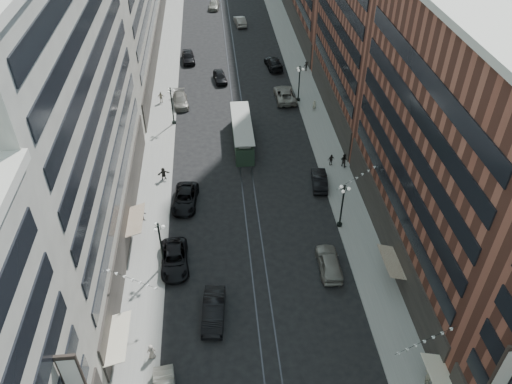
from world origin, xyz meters
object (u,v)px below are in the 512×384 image
object	(u,v)px
lamppost_sw_mid	(172,105)
lamppost_sw_far	(161,243)
car_13	(220,77)
pedestrian_7	(344,160)
car_7	(185,199)
pedestrian_6	(161,97)
car_14	(240,21)
car_5	(214,311)
lamppost_se_far	(342,204)
car_8	(180,100)
pedestrian_9	(306,66)
pedestrian_2	(142,215)
pedestrian_8	(314,105)
car_11	(285,94)
car_9	(188,57)
car_extra_0	(214,5)
pedestrian_extra_0	(331,160)
streetcar	(242,133)
car_10	(319,180)
car_4	(329,262)
car_2	(174,259)
lamppost_se_mid	(299,82)
pedestrian_4	(429,377)
pedestrian_1	(152,351)
pedestrian_5	(163,174)
car_12	(274,63)

from	to	relation	value
lamppost_sw_mid	lamppost_sw_far	bearing A→B (deg)	-90.00
car_13	pedestrian_7	world-z (taller)	pedestrian_7
lamppost_sw_far	car_7	xyz separation A→B (m)	(1.91, 9.31, -2.31)
pedestrian_6	car_14	bearing A→B (deg)	-114.80
car_5	lamppost_se_far	bearing A→B (deg)	43.11
lamppost_se_far	car_14	distance (m)	60.72
car_8	pedestrian_9	xyz separation A→B (m)	(20.55, 9.51, 0.20)
pedestrian_2	pedestrian_8	xyz separation A→B (m)	(22.81, 22.14, -0.04)
pedestrian_2	car_11	distance (m)	32.22
car_5	car_13	xyz separation A→B (m)	(2.23, 46.42, -0.09)
car_5	car_9	world-z (taller)	car_5
car_extra_0	pedestrian_extra_0	xyz separation A→B (m)	(12.92, -59.56, 0.15)
streetcar	car_10	xyz separation A→B (m)	(8.40, -10.04, -0.64)
car_9	car_13	world-z (taller)	car_9
car_4	streetcar	bearing A→B (deg)	-72.51
lamppost_se_far	car_2	xyz separation A→B (m)	(-17.34, -4.01, -2.30)
lamppost_se_mid	car_4	xyz separation A→B (m)	(-2.40, -33.90, -2.21)
lamppost_sw_far	pedestrian_7	bearing A→B (deg)	34.63
pedestrian_4	car_14	size ratio (longest dim) A/B	0.37
car_13	car_11	bearing A→B (deg)	-44.29
pedestrian_4	car_13	size ratio (longest dim) A/B	0.42
car_13	car_5	bearing A→B (deg)	-100.38
lamppost_se_mid	pedestrian_extra_0	world-z (taller)	lamppost_se_mid
lamppost_sw_far	car_8	world-z (taller)	lamppost_sw_far
lamppost_se_far	car_7	size ratio (longest dim) A/B	0.97
streetcar	car_14	xyz separation A→B (m)	(2.59, 42.94, -0.58)
lamppost_sw_far	pedestrian_2	world-z (taller)	lamppost_sw_far
pedestrian_1	pedestrian_5	distance (m)	24.34
car_10	car_11	world-z (taller)	car_11
car_2	pedestrian_9	bearing A→B (deg)	60.93
car_5	car_7	world-z (taller)	car_5
pedestrian_1	car_12	world-z (taller)	car_12
car_14	pedestrian_8	xyz separation A→B (m)	(8.43, -35.48, 0.10)
car_extra_0	pedestrian_8	bearing A→B (deg)	-67.77
car_13	lamppost_sw_mid	bearing A→B (deg)	-126.10
car_10	car_5	bearing A→B (deg)	60.86
lamppost_sw_far	pedestrian_extra_0	distance (m)	25.01
lamppost_sw_far	lamppost_se_mid	distance (m)	36.91
lamppost_sw_mid	car_12	distance (m)	23.51
lamppost_sw_mid	car_11	bearing A→B (deg)	19.11
car_10	pedestrian_extra_0	xyz separation A→B (m)	(2.20, 3.79, 0.11)
car_7	pedestrian_6	world-z (taller)	pedestrian_6
car_12	pedestrian_extra_0	bearing A→B (deg)	90.53
lamppost_se_far	lamppost_se_mid	bearing A→B (deg)	90.00
lamppost_sw_far	pedestrian_8	xyz separation A→B (m)	(20.22, 28.83, -2.14)
pedestrian_1	streetcar	bearing A→B (deg)	-113.65
car_7	car_11	world-z (taller)	car_11
car_9	car_5	bearing A→B (deg)	-92.43
lamppost_sw_far	pedestrian_5	distance (m)	14.24
car_2	pedestrian_9	size ratio (longest dim) A/B	3.54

